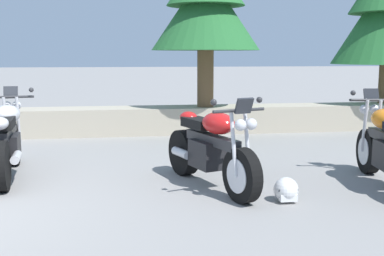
% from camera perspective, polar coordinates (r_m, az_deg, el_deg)
% --- Properties ---
extents(stone_wall, '(36.00, 0.80, 0.55)m').
position_cam_1_polar(stone_wall, '(10.29, -20.65, 0.56)').
color(stone_wall, '#A89E89').
rests_on(stone_wall, ground).
extents(motorcycle_silver_near_left, '(0.68, 2.07, 1.18)m').
position_cam_1_polar(motorcycle_silver_near_left, '(6.90, -21.15, -1.47)').
color(motorcycle_silver_near_left, black).
rests_on(motorcycle_silver_near_left, ground).
extents(motorcycle_red_centre, '(0.95, 2.00, 1.18)m').
position_cam_1_polar(motorcycle_red_centre, '(5.90, 2.25, -2.53)').
color(motorcycle_red_centre, black).
rests_on(motorcycle_red_centre, ground).
extents(rider_helmet, '(0.28, 0.28, 0.28)m').
position_cam_1_polar(rider_helmet, '(5.50, 11.18, -7.26)').
color(rider_helmet, silver).
rests_on(rider_helmet, ground).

